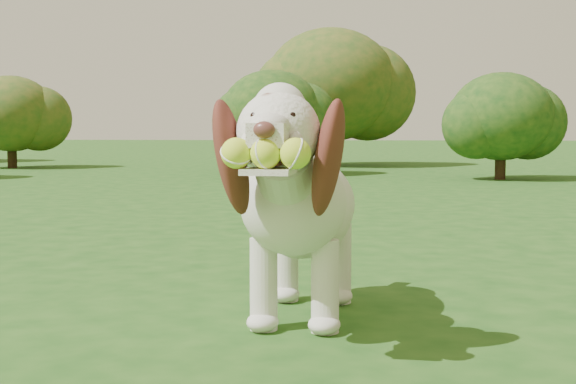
{
  "coord_description": "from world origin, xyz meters",
  "views": [
    {
      "loc": [
        0.81,
        -2.64,
        0.72
      ],
      "look_at": [
        0.56,
        0.01,
        0.51
      ],
      "focal_mm": 50.0,
      "sensor_mm": 36.0,
      "label": 1
    }
  ],
  "objects": [
    {
      "name": "ground",
      "position": [
        0.0,
        0.0,
        0.0
      ],
      "size": [
        80.0,
        80.0,
        0.0
      ],
      "primitive_type": "plane",
      "color": "#1B4914",
      "rests_on": "ground"
    },
    {
      "name": "dog",
      "position": [
        0.58,
        0.28,
        0.46
      ],
      "size": [
        0.49,
        1.32,
        0.86
      ],
      "rotation": [
        0.0,
        0.0,
        -0.07
      ],
      "color": "silver",
      "rests_on": "ground"
    },
    {
      "name": "shrub_i",
      "position": [
        0.19,
        12.12,
        1.48
      ],
      "size": [
        2.43,
        2.43,
        2.52
      ],
      "color": "#382314",
      "rests_on": "ground"
    },
    {
      "name": "shrub_b",
      "position": [
        -0.57,
        9.32,
        0.92
      ],
      "size": [
        1.52,
        1.52,
        1.57
      ],
      "color": "#382314",
      "rests_on": "ground"
    },
    {
      "name": "shrub_e",
      "position": [
        -5.32,
        10.85,
        0.95
      ],
      "size": [
        1.55,
        1.55,
        1.61
      ],
      "color": "#382314",
      "rests_on": "ground"
    },
    {
      "name": "shrub_c",
      "position": [
        2.67,
        8.53,
        0.86
      ],
      "size": [
        1.41,
        1.41,
        1.46
      ],
      "color": "#382314",
      "rests_on": "ground"
    }
  ]
}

